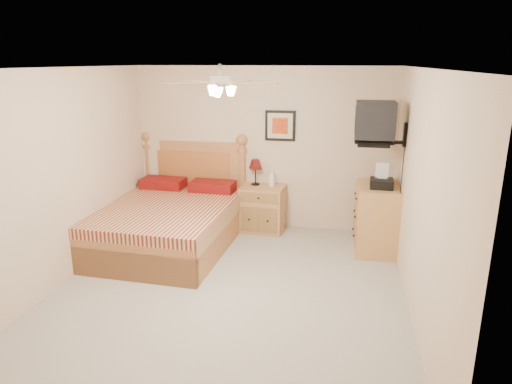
% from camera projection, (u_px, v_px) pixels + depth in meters
% --- Properties ---
extents(floor, '(4.50, 4.50, 0.00)m').
position_uv_depth(floor, '(229.00, 290.00, 5.31)').
color(floor, '#9B978C').
rests_on(floor, ground).
extents(ceiling, '(4.00, 4.50, 0.04)m').
position_uv_depth(ceiling, '(225.00, 68.00, 4.61)').
color(ceiling, white).
rests_on(ceiling, ground).
extents(wall_back, '(4.00, 0.04, 2.50)m').
position_uv_depth(wall_back, '(263.00, 149.00, 7.08)').
color(wall_back, beige).
rests_on(wall_back, ground).
extents(wall_front, '(4.00, 0.04, 2.50)m').
position_uv_depth(wall_front, '(138.00, 281.00, 2.84)').
color(wall_front, beige).
rests_on(wall_front, ground).
extents(wall_left, '(0.04, 4.50, 2.50)m').
position_uv_depth(wall_left, '(61.00, 178.00, 5.32)').
color(wall_left, beige).
rests_on(wall_left, ground).
extents(wall_right, '(0.04, 4.50, 2.50)m').
position_uv_depth(wall_right, '(419.00, 197.00, 4.60)').
color(wall_right, beige).
rests_on(wall_right, ground).
extents(bed, '(1.85, 2.36, 1.48)m').
position_uv_depth(bed, '(165.00, 197.00, 6.37)').
color(bed, '#A8693E').
rests_on(bed, ground).
extents(nightstand, '(0.69, 0.54, 0.71)m').
position_uv_depth(nightstand, '(263.00, 209.00, 7.09)').
color(nightstand, '#B87B46').
rests_on(nightstand, ground).
extents(table_lamp, '(0.26, 0.26, 0.41)m').
position_uv_depth(table_lamp, '(255.00, 172.00, 7.05)').
color(table_lamp, '#4F100F').
rests_on(table_lamp, nightstand).
extents(lotion_bottle, '(0.12, 0.13, 0.25)m').
position_uv_depth(lotion_bottle, '(272.00, 178.00, 6.98)').
color(lotion_bottle, white).
rests_on(lotion_bottle, nightstand).
extents(framed_picture, '(0.46, 0.04, 0.46)m').
position_uv_depth(framed_picture, '(280.00, 126.00, 6.91)').
color(framed_picture, black).
rests_on(framed_picture, wall_back).
extents(dresser, '(0.57, 0.81, 0.94)m').
position_uv_depth(dresser, '(377.00, 218.00, 6.31)').
color(dresser, tan).
rests_on(dresser, ground).
extents(fax_machine, '(0.31, 0.33, 0.32)m').
position_uv_depth(fax_machine, '(382.00, 176.00, 6.01)').
color(fax_machine, black).
rests_on(fax_machine, dresser).
extents(magazine_lower, '(0.20, 0.25, 0.02)m').
position_uv_depth(magazine_lower, '(377.00, 180.00, 6.40)').
color(magazine_lower, '#AEA68C').
rests_on(magazine_lower, dresser).
extents(magazine_upper, '(0.23, 0.31, 0.02)m').
position_uv_depth(magazine_upper, '(377.00, 178.00, 6.40)').
color(magazine_upper, gray).
rests_on(magazine_upper, magazine_lower).
extents(wall_tv, '(0.56, 0.46, 0.58)m').
position_uv_depth(wall_tv, '(387.00, 123.00, 5.75)').
color(wall_tv, black).
rests_on(wall_tv, wall_right).
extents(ceiling_fan, '(1.14, 1.14, 0.28)m').
position_uv_depth(ceiling_fan, '(220.00, 83.00, 4.46)').
color(ceiling_fan, white).
rests_on(ceiling_fan, ceiling).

